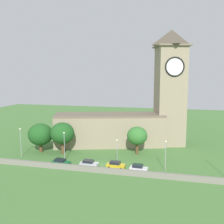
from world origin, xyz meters
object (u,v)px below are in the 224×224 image
at_px(car_green, 61,162).
at_px(streetlamp_east_mid, 166,151).
at_px(streetlamp_west_end, 21,138).
at_px(streetlamp_west_mid, 64,142).
at_px(car_white, 138,168).
at_px(tree_riverside_west, 137,136).
at_px(tree_by_tower, 40,134).
at_px(church, 136,111).
at_px(car_silver, 89,163).
at_px(car_yellow, 116,165).
at_px(streetlamp_central, 117,148).
at_px(tree_riverside_east, 62,133).

distance_m(car_green, streetlamp_east_mid, 25.31).
height_order(streetlamp_west_end, streetlamp_west_mid, streetlamp_west_end).
height_order(car_white, tree_riverside_west, tree_riverside_west).
xyz_separation_m(car_white, tree_riverside_west, (-2.56, 13.89, 4.24)).
xyz_separation_m(car_green, tree_riverside_west, (16.54, 13.88, 4.36)).
relative_size(streetlamp_west_mid, streetlamp_east_mid, 1.09).
bearing_deg(car_white, tree_by_tower, 162.55).
xyz_separation_m(church, car_silver, (-7.40, -23.32, -9.77)).
height_order(car_green, streetlamp_east_mid, streetlamp_east_mid).
bearing_deg(streetlamp_east_mid, streetlamp_west_mid, 179.91).
height_order(car_yellow, streetlamp_west_mid, streetlamp_west_mid).
distance_m(car_green, streetlamp_west_end, 14.34).
height_order(streetlamp_east_mid, tree_by_tower, tree_by_tower).
relative_size(streetlamp_west_end, tree_by_tower, 0.95).
distance_m(streetlamp_west_end, tree_riverside_west, 31.45).
height_order(car_yellow, streetlamp_west_end, streetlamp_west_end).
distance_m(car_white, streetlamp_east_mid, 7.35).
relative_size(car_yellow, streetlamp_east_mid, 0.61).
height_order(church, streetlamp_east_mid, church).
distance_m(car_silver, car_white, 12.10).
relative_size(car_green, streetlamp_west_end, 0.59).
bearing_deg(car_green, streetlamp_west_end, 164.71).
distance_m(church, tree_riverside_west, 11.72).
bearing_deg(car_silver, car_green, -173.96).
distance_m(car_green, car_yellow, 13.56).
distance_m(car_green, tree_by_tower, 14.64).
relative_size(church, streetlamp_west_mid, 5.34).
bearing_deg(car_silver, streetlamp_east_mid, 5.40).
height_order(streetlamp_west_end, tree_by_tower, tree_by_tower).
bearing_deg(tree_by_tower, streetlamp_west_mid, -33.20).
bearing_deg(car_yellow, car_green, -175.14).
height_order(car_yellow, streetlamp_central, streetlamp_central).
bearing_deg(streetlamp_west_end, streetlamp_east_mid, -1.77).
height_order(tree_riverside_east, tree_by_tower, tree_riverside_east).
bearing_deg(streetlamp_central, streetlamp_east_mid, -5.22).
xyz_separation_m(car_green, streetlamp_west_mid, (-0.06, 2.47, 4.30)).
height_order(car_yellow, tree_riverside_east, tree_riverside_east).
bearing_deg(car_silver, car_white, -3.54).
bearing_deg(tree_riverside_east, car_white, -22.00).
relative_size(church, streetlamp_west_end, 5.29).
xyz_separation_m(car_silver, tree_by_tower, (-17.51, 8.55, 4.23)).
bearing_deg(car_white, streetlamp_central, 149.05).
xyz_separation_m(church, car_white, (4.68, -24.06, -9.66)).
xyz_separation_m(church, tree_riverside_east, (-18.09, -14.86, -4.80)).
height_order(streetlamp_central, streetlamp_east_mid, streetlamp_east_mid).
relative_size(car_silver, streetlamp_east_mid, 0.61).
bearing_deg(streetlamp_east_mid, streetlamp_central, 174.78).
height_order(car_white, streetlamp_central, streetlamp_central).
distance_m(church, tree_riverside_east, 23.90).
bearing_deg(streetlamp_west_mid, car_silver, -13.70).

